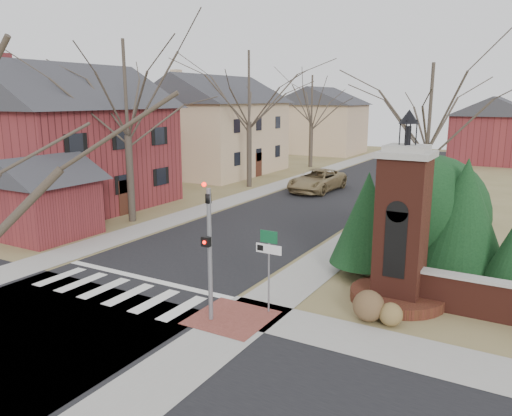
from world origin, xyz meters
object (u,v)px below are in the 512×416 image
Objects in this scene: pickup_truck at (317,180)px; distant_car at (408,162)px; sign_post at (269,255)px; brick_gate_monument at (401,241)px; traffic_signal_pole at (209,241)px.

distant_car is (3.20, 14.98, -0.01)m from pickup_truck.
sign_post is 0.47× the size of pickup_truck.
sign_post is 4.55m from brick_gate_monument.
sign_post is at bearing -68.70° from pickup_truck.
pickup_truck is (-5.90, 22.26, -1.77)m from traffic_signal_pole.
distant_car is at bearing 94.15° from traffic_signal_pole.
traffic_signal_pole is 0.69× the size of brick_gate_monument.
brick_gate_monument is at bearing -57.02° from pickup_truck.
brick_gate_monument is (4.70, 4.42, -0.42)m from traffic_signal_pole.
sign_post is 0.57× the size of distant_car.
brick_gate_monument reaches higher than distant_car.
traffic_signal_pole reaches higher than pickup_truck.
sign_post is at bearing 47.57° from traffic_signal_pole.
brick_gate_monument is 1.11× the size of pickup_truck.
pickup_truck is at bearing 73.00° from distant_car.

